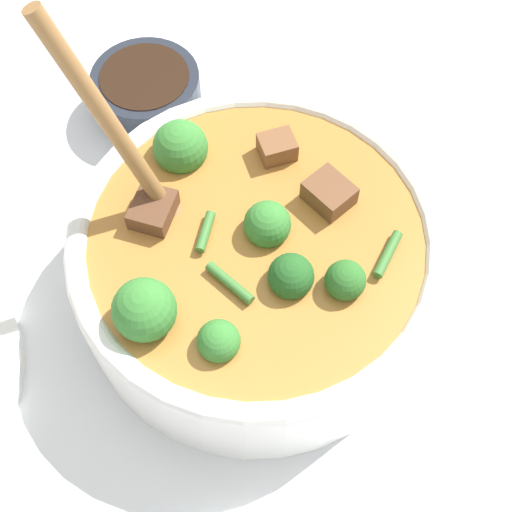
% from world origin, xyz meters
% --- Properties ---
extents(ground_plane, '(4.00, 4.00, 0.00)m').
position_xyz_m(ground_plane, '(0.00, 0.00, 0.00)').
color(ground_plane, silver).
extents(stew_bowl, '(0.27, 0.27, 0.25)m').
position_xyz_m(stew_bowl, '(-0.00, -0.00, 0.05)').
color(stew_bowl, white).
rests_on(stew_bowl, ground_plane).
extents(condiment_bowl, '(0.10, 0.10, 0.04)m').
position_xyz_m(condiment_bowl, '(-0.11, 0.18, 0.02)').
color(condiment_bowl, '#232833').
rests_on(condiment_bowl, ground_plane).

